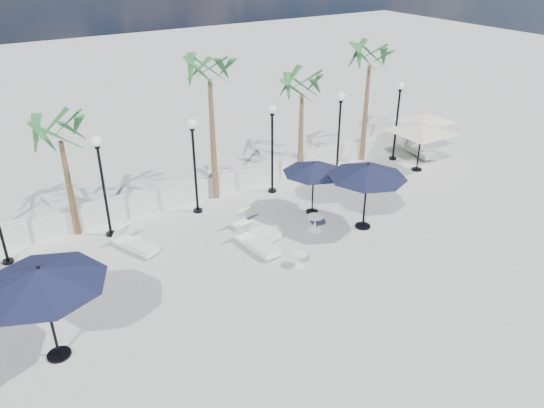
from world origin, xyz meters
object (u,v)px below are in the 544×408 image
lounger_3 (257,243)px  parasol_navy_mid (368,171)px  parasol_navy_left (41,277)px  lounger_5 (256,228)px  parasol_cream_sq_b (424,114)px  lounger_0 (31,293)px  parasol_cream_sq_a (422,125)px  lounger_8 (419,151)px  lounger_4 (135,244)px  parasol_navy_right (314,168)px  lounger_7 (419,150)px  lounger_6 (356,167)px

lounger_3 → parasol_navy_mid: parasol_navy_mid is taller
lounger_3 → parasol_navy_left: parasol_navy_left is taller
lounger_5 → parasol_cream_sq_b: bearing=-5.0°
lounger_0 → lounger_3: bearing=-6.3°
parasol_cream_sq_a → lounger_8: bearing=41.3°
lounger_5 → parasol_cream_sq_a: parasol_cream_sq_a is taller
lounger_4 → lounger_8: bearing=-18.4°
parasol_navy_right → parasol_cream_sq_a: parasol_cream_sq_a is taller
parasol_cream_sq_a → parasol_cream_sq_b: parasol_cream_sq_a is taller
lounger_3 → lounger_7: lounger_7 is taller
lounger_6 → lounger_8: bearing=-23.6°
parasol_navy_left → parasol_navy_mid: parasol_navy_left is taller
lounger_4 → lounger_8: 15.10m
lounger_6 → lounger_8: 4.10m
lounger_3 → lounger_6: size_ratio=0.99×
lounger_5 → lounger_6: 7.26m
lounger_4 → parasol_navy_right: 7.17m
lounger_3 → lounger_5: bearing=55.0°
lounger_0 → lounger_7: bearing=9.6°
parasol_navy_left → parasol_cream_sq_a: (17.06, 3.93, -0.30)m
lounger_4 → parasol_navy_left: size_ratio=0.61×
lounger_5 → lounger_8: (10.92, 2.47, -0.05)m
parasol_navy_right → parasol_cream_sq_b: parasol_cream_sq_b is taller
lounger_8 → parasol_navy_left: bearing=-160.3°
lounger_3 → lounger_5: lounger_5 is taller
lounger_0 → lounger_4: 3.77m
lounger_7 → parasol_cream_sq_b: 1.88m
lounger_7 → parasol_navy_left: size_ratio=0.65×
parasol_navy_right → lounger_7: bearing=14.9°
lounger_0 → lounger_4: (3.62, 1.07, 0.03)m
lounger_5 → parasol_navy_mid: 4.56m
parasol_navy_right → parasol_cream_sq_b: bearing=14.8°
lounger_7 → parasol_cream_sq_a: parasol_cream_sq_a is taller
lounger_0 → parasol_cream_sq_b: parasol_cream_sq_b is taller
lounger_4 → lounger_6: size_ratio=0.95×
lounger_3 → lounger_4: (-3.64, 2.23, -0.01)m
lounger_6 → lounger_8: (4.10, -0.00, -0.04)m
lounger_3 → parasol_navy_left: 7.68m
lounger_0 → lounger_4: size_ratio=0.84×
parasol_navy_left → parasol_cream_sq_b: 19.26m
parasol_navy_right → parasol_cream_sq_b: (8.15, 2.15, 0.22)m
lounger_3 → lounger_4: lounger_3 is taller
lounger_4 → lounger_6: lounger_6 is taller
lounger_7 → parasol_navy_left: 19.39m
lounger_5 → parasol_navy_mid: parasol_navy_mid is taller
lounger_3 → lounger_7: (11.42, 3.41, 0.00)m
lounger_0 → parasol_cream_sq_a: size_ratio=0.34×
lounger_8 → parasol_navy_right: size_ratio=0.68×
parasol_navy_mid → parasol_cream_sq_b: 8.32m
parasol_navy_left → parasol_navy_right: 10.84m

